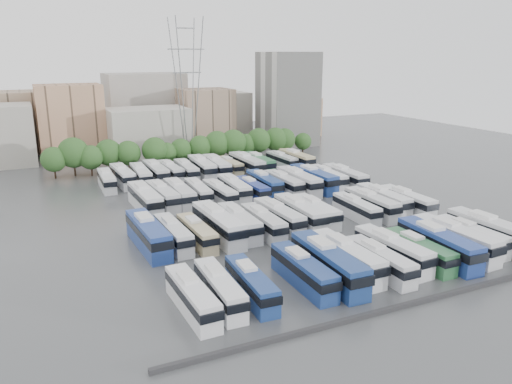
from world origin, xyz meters
name	(u,v)px	position (x,y,z in m)	size (l,w,h in m)	color
ground	(272,216)	(0.00, 0.00, 0.00)	(220.00, 220.00, 0.00)	#424447
parapet	(414,303)	(0.00, -33.00, 0.25)	(56.00, 0.50, 0.50)	#2D2D30
tree_line	(188,147)	(-0.76, 42.13, 4.42)	(65.59, 8.00, 8.34)	black
city_buildings	(133,119)	(-7.46, 71.86, 7.87)	(102.00, 35.00, 20.00)	#9E998E
apartment_tower	(288,99)	(34.00, 58.00, 13.00)	(14.00, 14.00, 26.00)	silver
electricity_pylon	(187,83)	(2.00, 50.00, 18.66)	(9.00, 6.91, 33.83)	slate
bus_r0_s0	(192,296)	(-21.48, -24.54, 1.71)	(2.72, 11.18, 3.49)	white
bus_r0_s1	(220,288)	(-18.30, -23.98, 1.70)	(2.73, 11.09, 3.46)	silver
bus_r0_s2	(251,283)	(-14.78, -24.25, 1.67)	(2.86, 10.92, 3.40)	navy
bus_r0_s4	(303,271)	(-8.19, -24.02, 1.81)	(2.68, 11.77, 3.69)	navy
bus_r0_s5	(328,263)	(-4.82, -23.94, 2.11)	(3.49, 13.77, 4.29)	navy
bus_r0_s6	(346,257)	(-1.69, -23.05, 1.93)	(2.87, 12.59, 3.94)	silver
bus_r0_s7	(380,260)	(1.64, -25.18, 1.71)	(2.48, 11.11, 3.48)	silver
bus_r0_s8	(393,250)	(4.99, -23.45, 1.86)	(3.20, 12.17, 3.78)	silver
bus_r0_s9	(419,251)	(8.09, -24.74, 1.69)	(2.40, 11.00, 3.45)	#2C673B
bus_r0_s10	(438,244)	(11.35, -24.61, 2.05)	(3.58, 13.45, 4.18)	navy
bus_r0_s11	(455,239)	(14.71, -24.11, 2.01)	(3.46, 13.16, 4.09)	silver
bus_r0_s12	(471,236)	(18.05, -23.74, 1.74)	(2.77, 11.33, 3.54)	white
bus_r0_s13	(491,231)	(21.23, -24.27, 2.06)	(3.35, 13.46, 4.20)	silver
bus_r1_s0	(148,234)	(-21.49, -5.38, 2.07)	(3.47, 13.57, 4.22)	navy
bus_r1_s1	(173,234)	(-18.20, -5.96, 1.73)	(2.76, 11.32, 3.53)	silver
bus_r1_s2	(197,233)	(-15.07, -6.74, 1.67)	(2.71, 10.91, 3.40)	#C2B285
bus_r1_s3	(218,224)	(-11.49, -5.68, 2.09)	(3.48, 13.70, 4.27)	silver
bus_r1_s4	(239,222)	(-8.20, -5.50, 1.83)	(2.75, 11.90, 3.72)	silver
bus_r1_s5	(263,222)	(-5.01, -6.91, 1.78)	(2.59, 11.54, 3.62)	silver
bus_r1_s6	(279,216)	(-1.77, -5.64, 1.86)	(3.09, 12.16, 3.79)	silver
bus_r1_s7	(299,213)	(1.84, -5.59, 1.94)	(2.86, 12.59, 3.94)	silver
bus_r1_s8	(316,211)	(4.83, -5.51, 1.77)	(2.70, 11.52, 3.60)	silver
bus_r1_s10	(356,208)	(11.59, -6.77, 1.67)	(2.75, 10.93, 3.41)	silver
bus_r1_s11	(371,204)	(14.97, -6.22, 1.85)	(2.65, 12.04, 3.78)	silver
bus_r1_s12	(383,200)	(18.23, -5.14, 1.88)	(2.86, 12.24, 3.83)	silver
bus_r1_s13	(407,201)	(21.39, -7.28, 1.82)	(2.59, 11.81, 3.70)	silver
bus_r2_s1	(145,199)	(-18.02, 11.67, 2.04)	(3.32, 13.34, 4.16)	silver
bus_r2_s2	(162,196)	(-14.79, 12.68, 1.90)	(3.33, 12.48, 3.88)	silver
bus_r2_s3	(180,194)	(-11.75, 12.70, 1.91)	(2.80, 12.42, 3.89)	silver
bus_r2_s4	(198,192)	(-8.17, 13.21, 1.72)	(2.91, 11.25, 3.50)	silver
bus_r2_s5	(220,193)	(-4.93, 10.90, 1.70)	(2.86, 11.14, 3.47)	silver
bus_r2_s6	(234,188)	(-1.55, 12.39, 1.83)	(3.08, 12.01, 3.74)	silver
bus_r2_s7	(252,189)	(1.45, 11.09, 1.68)	(2.62, 10.93, 3.41)	navy
bus_r2_s8	(264,183)	(4.92, 13.13, 1.86)	(2.99, 12.17, 3.79)	navy
bus_r2_s9	(284,183)	(8.26, 11.68, 1.84)	(2.82, 11.98, 3.74)	silver
bus_r2_s10	(299,181)	(11.35, 11.36, 2.05)	(2.92, 13.32, 4.18)	silver
bus_r2_s11	(313,178)	(14.91, 11.81, 2.07)	(3.42, 13.55, 4.22)	navy
bus_r2_s12	(327,178)	(18.11, 11.93, 1.87)	(3.13, 12.21, 3.80)	silver
bus_r2_s13	(345,177)	(21.45, 10.74, 1.94)	(2.81, 12.62, 3.96)	silver
bus_r3_s0	(107,180)	(-21.63, 28.76, 1.73)	(2.77, 11.27, 3.52)	silver
bus_r3_s1	(123,176)	(-18.23, 30.63, 1.87)	(3.21, 12.24, 3.81)	white
bus_r3_s2	(141,175)	(-14.76, 29.76, 1.85)	(3.04, 12.06, 3.76)	silver
bus_r3_s3	(156,172)	(-11.48, 30.66, 1.94)	(2.82, 12.58, 3.94)	silver
bus_r3_s4	(170,171)	(-8.36, 30.76, 1.80)	(3.07, 11.76, 3.66)	silver
bus_r3_s5	(186,170)	(-5.14, 29.99, 1.82)	(3.00, 11.92, 3.71)	silver
bus_r3_s6	(202,167)	(-1.52, 30.49, 2.04)	(3.51, 13.37, 4.16)	white
bus_r3_s7	(217,166)	(1.72, 30.24, 2.00)	(3.47, 13.08, 4.07)	silver
bus_r3_s8	(229,166)	(4.97, 30.84, 1.67)	(2.68, 10.90, 3.40)	#CBBC8B
bus_r3_s9	(247,164)	(8.42, 29.24, 2.09)	(3.24, 13.61, 4.25)	silver
bus_r3_s10	(258,163)	(11.64, 30.06, 1.92)	(2.79, 12.48, 3.91)	#317347
bus_r3_s12	(282,160)	(18.12, 31.12, 1.70)	(2.91, 11.15, 3.47)	silver
bus_r3_s13	(296,159)	(21.42, 30.14, 1.90)	(3.10, 12.43, 3.87)	#CEBE8E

